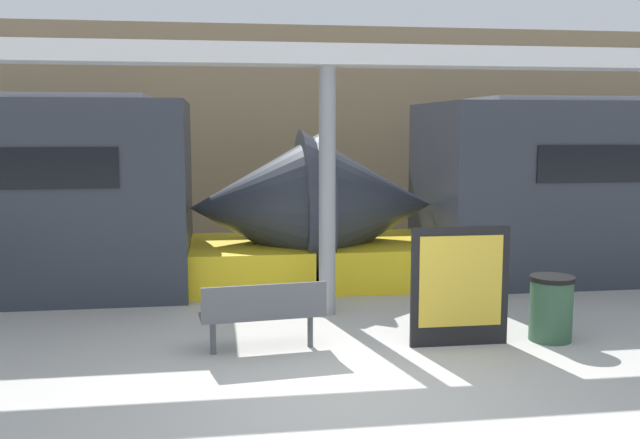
% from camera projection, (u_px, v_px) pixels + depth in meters
% --- Properties ---
extents(ground_plane, '(60.00, 60.00, 0.00)m').
position_uv_depth(ground_plane, '(347.00, 394.00, 7.20)').
color(ground_plane, '#B2AFA8').
extents(station_wall, '(56.00, 0.20, 5.00)m').
position_uv_depth(station_wall, '(270.00, 135.00, 16.59)').
color(station_wall, '#9E8460').
rests_on(station_wall, ground_plane).
extents(bench_near, '(1.52, 0.60, 0.86)m').
position_uv_depth(bench_near, '(263.00, 311.00, 8.46)').
color(bench_near, '#4C4F54').
rests_on(bench_near, ground_plane).
extents(trash_bin, '(0.56, 0.56, 0.82)m').
position_uv_depth(trash_bin, '(551.00, 308.00, 8.97)').
color(trash_bin, '#2D5138').
rests_on(trash_bin, ground_plane).
extents(poster_board, '(1.23, 0.07, 1.48)m').
position_uv_depth(poster_board, '(460.00, 286.00, 8.71)').
color(poster_board, black).
rests_on(poster_board, ground_plane).
extents(support_column_near, '(0.24, 0.24, 3.52)m').
position_uv_depth(support_column_near, '(327.00, 193.00, 10.07)').
color(support_column_near, gray).
rests_on(support_column_near, ground_plane).
extents(canopy_beam, '(28.00, 0.60, 0.28)m').
position_uv_depth(canopy_beam, '(327.00, 56.00, 9.82)').
color(canopy_beam, silver).
rests_on(canopy_beam, support_column_near).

